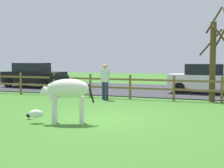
{
  "coord_description": "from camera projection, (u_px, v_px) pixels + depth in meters",
  "views": [
    {
      "loc": [
        3.6,
        -9.32,
        1.89
      ],
      "look_at": [
        -0.34,
        1.27,
        0.99
      ],
      "focal_mm": 51.57,
      "sensor_mm": 36.0,
      "label": 1
    }
  ],
  "objects": [
    {
      "name": "parked_car_white",
      "position": [
        207.0,
        78.0,
        16.9
      ],
      "size": [
        4.08,
        2.03,
        1.56
      ],
      "color": "white",
      "rests_on": "parking_asphalt"
    },
    {
      "name": "paddock_fence",
      "position": [
        130.0,
        85.0,
        15.02
      ],
      "size": [
        20.47,
        0.11,
        1.14
      ],
      "color": "brown",
      "rests_on": "ground_plane"
    },
    {
      "name": "parking_asphalt",
      "position": [
        165.0,
        90.0,
        18.8
      ],
      "size": [
        28.0,
        7.4,
        0.05
      ],
      "primitive_type": "cube",
      "color": "#38383D",
      "rests_on": "ground_plane"
    },
    {
      "name": "crow_on_grass",
      "position": [
        29.0,
        115.0,
        10.0
      ],
      "size": [
        0.21,
        0.1,
        0.2
      ],
      "color": "black",
      "rests_on": "ground_plane"
    },
    {
      "name": "visitor_near_fence",
      "position": [
        105.0,
        80.0,
        14.69
      ],
      "size": [
        0.39,
        0.27,
        1.64
      ],
      "color": "#232847",
      "rests_on": "ground_plane"
    },
    {
      "name": "zebra",
      "position": [
        65.0,
        92.0,
        9.29
      ],
      "size": [
        1.88,
        0.86,
        1.41
      ],
      "color": "white",
      "rests_on": "ground_plane"
    },
    {
      "name": "bare_tree",
      "position": [
        214.0,
        56.0,
        13.91
      ],
      "size": [
        1.34,
        1.34,
        4.14
      ],
      "color": "#513A23",
      "rests_on": "ground_plane"
    },
    {
      "name": "ground_plane",
      "position": [
        108.0,
        119.0,
        10.11
      ],
      "size": [
        60.0,
        60.0,
        0.0
      ],
      "primitive_type": "plane",
      "color": "#3D7528"
    },
    {
      "name": "parked_car_black",
      "position": [
        33.0,
        75.0,
        20.62
      ],
      "size": [
        4.09,
        2.07,
        1.56
      ],
      "color": "black",
      "rests_on": "parking_asphalt"
    }
  ]
}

